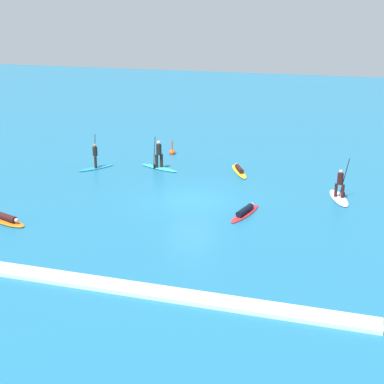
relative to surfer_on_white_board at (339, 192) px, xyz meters
name	(u,v)px	position (x,y,z in m)	size (l,w,h in m)	color
ground_plane	(192,201)	(-7.75, -2.71, -0.37)	(120.00, 120.00, 0.00)	#1E6B93
surfer_on_white_board	(339,192)	(0.00, 0.00, 0.00)	(1.60, 3.05, 2.30)	white
surfer_on_teal_board	(159,161)	(-11.72, 2.80, 0.15)	(3.06, 1.71, 2.17)	#33C6CC
surfer_on_red_board	(245,211)	(-4.48, -3.95, -0.22)	(1.26, 3.14, 0.40)	red
surfer_on_blue_board	(96,162)	(-15.73, 1.60, 0.09)	(1.94, 2.53, 2.27)	#1E8CD1
surfer_on_orange_board	(7,219)	(-15.61, -8.59, -0.22)	(2.65, 1.57, 0.44)	orange
surfer_on_yellow_board	(239,170)	(-6.48, 3.50, -0.23)	(1.91, 3.15, 0.40)	yellow
marker_buoy	(172,152)	(-12.11, 6.60, -0.22)	(0.46, 0.46, 1.13)	#E55119
wave_crest	(111,285)	(-7.75, -13.37, -0.28)	(20.02, 0.90, 0.18)	white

